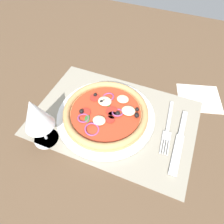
{
  "coord_description": "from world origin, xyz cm",
  "views": [
    {
      "loc": [
        -12.91,
        32.92,
        46.91
      ],
      "look_at": [
        0.65,
        0.0,
        2.46
      ],
      "focal_mm": 33.11,
      "sensor_mm": 36.0,
      "label": 1
    }
  ],
  "objects": [
    {
      "name": "knife",
      "position": [
        -18.54,
        0.91,
        0.65
      ],
      "size": [
        2.3,
        20.04,
        0.62
      ],
      "rotation": [
        0.0,
        0.0,
        1.6
      ],
      "color": "silver",
      "rests_on": "placemat"
    },
    {
      "name": "ground_plane",
      "position": [
        0.0,
        0.0,
        -1.2
      ],
      "size": [
        190.0,
        140.0,
        2.4
      ],
      "primitive_type": "cube",
      "color": "brown"
    },
    {
      "name": "wine_glass",
      "position": [
        13.91,
        13.12,
        10.14
      ],
      "size": [
        7.2,
        7.2,
        14.9
      ],
      "color": "silver",
      "rests_on": "ground_plane"
    },
    {
      "name": "plate",
      "position": [
        2.16,
        0.84,
        0.93
      ],
      "size": [
        27.32,
        27.32,
        1.06
      ],
      "primitive_type": "cylinder",
      "color": "white",
      "rests_on": "placemat"
    },
    {
      "name": "fork",
      "position": [
        -14.89,
        -1.76,
        0.62
      ],
      "size": [
        3.24,
        18.06,
        0.44
      ],
      "rotation": [
        0.0,
        0.0,
        1.67
      ],
      "color": "silver",
      "rests_on": "placemat"
    },
    {
      "name": "napkin",
      "position": [
        -21.29,
        -17.0,
        0.18
      ],
      "size": [
        15.37,
        14.5,
        0.36
      ],
      "primitive_type": "cube",
      "rotation": [
        0.0,
        0.0,
        0.28
      ],
      "color": "silver",
      "rests_on": "ground_plane"
    },
    {
      "name": "placemat",
      "position": [
        0.0,
        0.0,
        0.2
      ],
      "size": [
        44.98,
        30.83,
        0.4
      ],
      "primitive_type": "cube",
      "color": "gray",
      "rests_on": "ground_plane"
    },
    {
      "name": "pizza",
      "position": [
        2.13,
        0.79,
        2.56
      ],
      "size": [
        23.52,
        23.52,
        2.6
      ],
      "color": "tan",
      "rests_on": "plate"
    }
  ]
}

